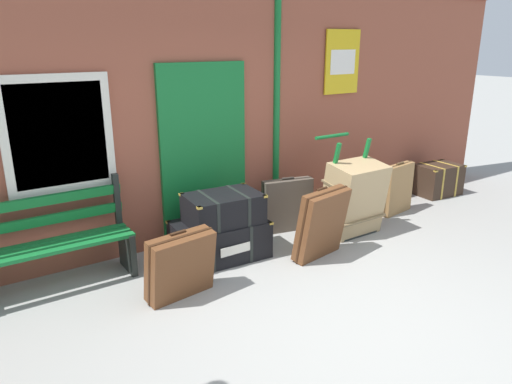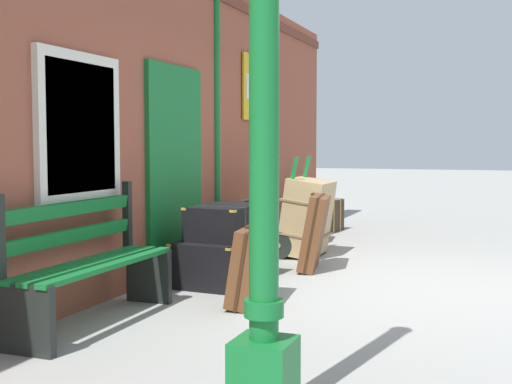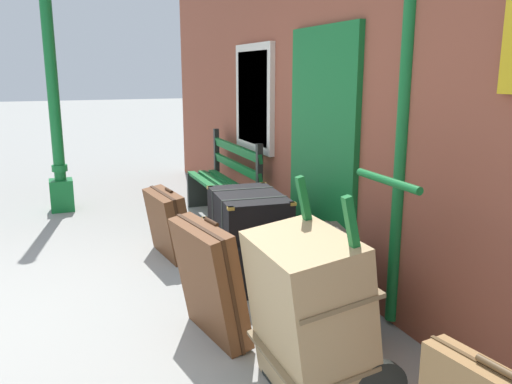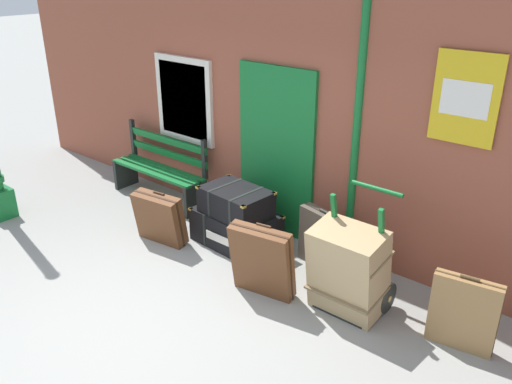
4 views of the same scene
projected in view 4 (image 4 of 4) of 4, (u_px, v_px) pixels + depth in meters
ground_plane at (129, 325)px, 5.01m from camera, size 60.00×60.00×0.00m
brick_facade at (293, 107)px, 6.19m from camera, size 10.40×0.35×3.20m
platform_bench at (161, 169)px, 7.51m from camera, size 1.60×0.43×1.01m
steamer_trunk_base at (236, 228)px, 6.37m from camera, size 1.05×0.71×0.43m
steamer_trunk_middle at (236, 202)px, 6.18m from camera, size 0.85×0.61×0.33m
porters_trolley at (356, 279)px, 5.24m from camera, size 0.71×0.63×1.19m
large_brown_trunk at (348, 270)px, 5.03m from camera, size 0.70×0.56×0.93m
suitcase_slate at (463, 313)px, 4.60m from camera, size 0.59×0.21×0.74m
suitcase_beige at (160, 218)px, 6.36m from camera, size 0.68×0.37×0.66m
suitcase_caramel at (262, 261)px, 5.31m from camera, size 0.69×0.41×0.81m
suitcase_charcoal at (324, 241)px, 5.83m from camera, size 0.67×0.29×0.71m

